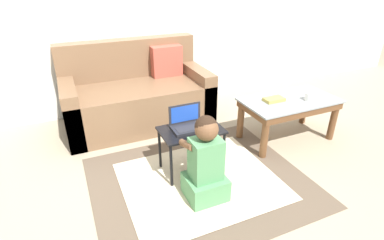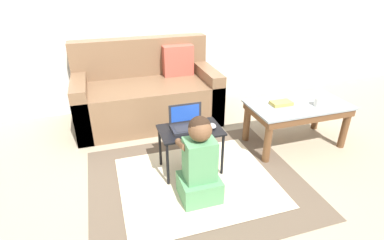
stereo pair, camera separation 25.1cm
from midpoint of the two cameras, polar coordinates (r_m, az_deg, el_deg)
ground_plane at (r=2.68m, az=4.52°, el=-10.82°), size 16.00×16.00×0.00m
wall_back at (r=3.82m, az=-5.16°, el=20.88°), size 9.00×0.06×2.50m
area_rug at (r=2.62m, az=3.77°, el=-11.71°), size 1.79×1.51×0.01m
couch at (r=3.56m, az=-6.54°, el=4.90°), size 1.61×0.86×0.92m
coffee_table at (r=3.20m, az=21.57°, el=1.60°), size 0.98×0.53×0.45m
laptop_desk at (r=2.57m, az=2.51°, el=-2.99°), size 0.53×0.35×0.42m
laptop at (r=2.55m, az=1.96°, el=-0.86°), size 0.29×0.19×0.20m
computer_mouse at (r=2.57m, az=6.62°, el=-1.18°), size 0.07×0.09×0.03m
person_seated at (r=2.29m, az=4.61°, el=-8.45°), size 0.31×0.36×0.71m
cup_on_table at (r=3.19m, az=25.23°, el=3.09°), size 0.10×0.10×0.08m
book_on_table at (r=3.09m, az=18.90°, el=3.02°), size 0.21×0.12×0.03m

